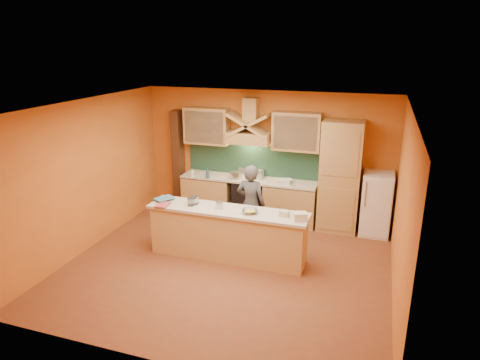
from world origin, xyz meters
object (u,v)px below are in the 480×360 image
(stove, at_px, (248,199))
(mixing_bowl, at_px, (250,211))
(fridge, at_px, (376,204))
(person, at_px, (251,204))
(kitchen_scale, at_px, (220,205))

(stove, relative_size, mixing_bowl, 3.38)
(fridge, bearing_deg, stove, 180.00)
(mixing_bowl, bearing_deg, stove, 107.95)
(mixing_bowl, bearing_deg, fridge, 43.22)
(stove, relative_size, fridge, 0.69)
(stove, bearing_deg, person, -70.51)
(stove, bearing_deg, kitchen_scale, -88.61)
(stove, relative_size, person, 0.57)
(kitchen_scale, bearing_deg, person, 51.83)
(fridge, height_order, kitchen_scale, fridge)
(stove, xyz_separation_m, kitchen_scale, (0.05, -1.88, 0.54))
(fridge, bearing_deg, person, -154.01)
(person, bearing_deg, fridge, -149.80)
(fridge, bearing_deg, kitchen_scale, -144.64)
(fridge, height_order, mixing_bowl, fridge)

